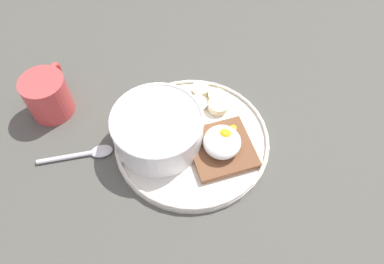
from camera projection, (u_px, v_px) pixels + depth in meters
ground_plane at (192, 145)px, 63.54cm from camera, size 120.00×120.00×2.00cm
plate at (192, 139)px, 62.05cm from camera, size 25.57×25.57×1.60cm
oatmeal_bowl at (158, 129)px, 59.32cm from camera, size 14.70×14.70×6.05cm
toast_slice at (221, 149)px, 60.05cm from camera, size 13.13×13.13×1.16cm
poached_egg at (222, 141)px, 58.45cm from camera, size 7.81×5.98×3.33cm
banana_slice_front at (198, 104)px, 65.20cm from camera, size 4.43×4.48×1.58cm
banana_slice_left at (217, 96)px, 66.40cm from camera, size 3.56×3.56×1.03cm
banana_slice_back at (218, 106)px, 64.78cm from camera, size 3.52×3.64×1.73cm
banana_slice_right at (184, 92)px, 66.56cm from camera, size 4.04×4.05×1.73cm
banana_slice_inner at (201, 90)px, 67.00cm from camera, size 4.26×4.27×1.34cm
coffee_mug at (48, 95)px, 63.45cm from camera, size 10.59×7.42×7.52cm
spoon at (85, 154)px, 60.94cm from camera, size 5.64×11.99×0.80cm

